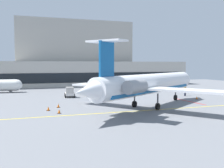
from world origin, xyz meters
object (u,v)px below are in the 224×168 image
Objects in this scene: pushback_tractor at (70,93)px; marshaller at (185,91)px; regional_jet at (148,84)px; fuel_tank at (1,85)px; baggage_tug at (100,94)px.

pushback_tractor reaches higher than marshaller.
regional_jet is 3.00× the size of fuel_tank.
baggage_tug is 6.58m from pushback_tractor.
baggage_tug is at bearing -47.84° from pushback_tractor.
pushback_tractor is 22.14m from marshaller.
pushback_tractor is at bearing 116.96° from regional_jet.
fuel_tank is at bearing 125.16° from regional_jet.
regional_jet is at bearing -141.96° from marshaller.
regional_jet is 8.25× the size of baggage_tug.
regional_jet is 17.92m from pushback_tractor.
regional_jet is 13.67× the size of marshaller.
baggage_tug is 24.62m from fuel_tank.
marshaller is at bearing -13.85° from pushback_tractor.
baggage_tug is 0.95× the size of pushback_tractor.
marshaller is (17.09, -0.43, 0.11)m from baggage_tug.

